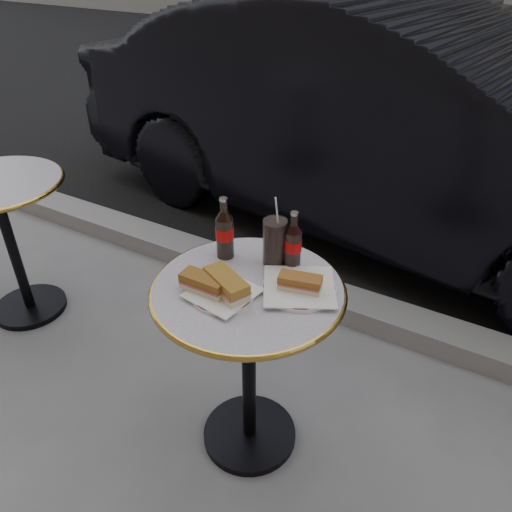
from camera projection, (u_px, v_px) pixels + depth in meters
The scene contains 14 objects.
ground at pixel (250, 436), 1.97m from camera, with size 80.00×80.00×0.00m, color slate.
asphalt_road at pixel (478, 108), 5.58m from camera, with size 40.00×8.00×0.00m, color black.
curb at pixel (338, 303), 2.59m from camera, with size 40.00×0.20×0.12m, color gray.
bistro_table at pixel (249, 370), 1.77m from camera, with size 0.62×0.62×0.73m, color #BAB2C4, non-canonical shape.
bistro_table_second at pixel (13, 250), 2.43m from camera, with size 0.62×0.62×0.73m, color #BAB2C4, non-canonical shape.
plate_left at pixel (223, 294), 1.52m from camera, with size 0.20×0.20×0.01m, color white.
plate_right at pixel (299, 288), 1.55m from camera, with size 0.23×0.23×0.01m, color white.
sandwich_left_a at pixel (204, 284), 1.52m from camera, with size 0.15×0.07×0.05m, color brown.
sandwich_left_b at pixel (226, 285), 1.51m from camera, with size 0.16×0.08×0.06m, color #9F6D28.
sandwich_right at pixel (300, 283), 1.52m from camera, with size 0.13×0.06×0.05m, color #995A26.
cola_bottle_left at pixel (224, 228), 1.65m from camera, with size 0.06×0.06×0.22m, color black, non-canonical shape.
cola_bottle_right at pixel (293, 240), 1.60m from camera, with size 0.06×0.06×0.21m, color black, non-canonical shape.
cola_glass at pixel (275, 242), 1.63m from camera, with size 0.08×0.08×0.16m, color black.
parked_car at pixel (396, 121), 3.02m from camera, with size 4.26×1.48×1.40m, color black.
Camera 1 is at (0.65, -1.08, 1.67)m, focal length 35.00 mm.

